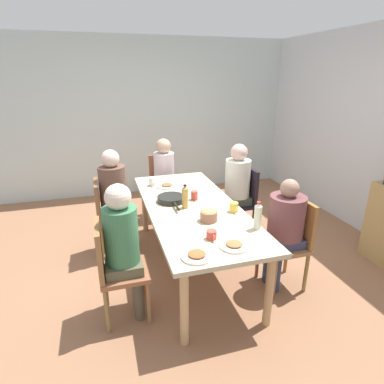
# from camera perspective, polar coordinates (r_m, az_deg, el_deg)

# --- Properties ---
(ground_plane) EXTENTS (6.22, 6.22, 0.00)m
(ground_plane) POSITION_cam_1_polar(r_m,az_deg,el_deg) (3.62, 0.00, -13.19)
(ground_plane) COLOR #916346
(wall_left) EXTENTS (0.12, 5.12, 2.60)m
(wall_left) POSITION_cam_1_polar(r_m,az_deg,el_deg) (5.65, -7.83, 13.07)
(wall_left) COLOR silver
(wall_left) RESTS_ON ground_plane
(dining_table) EXTENTS (2.23, 0.92, 0.73)m
(dining_table) POSITION_cam_1_polar(r_m,az_deg,el_deg) (3.30, 0.00, -3.61)
(dining_table) COLOR #BEAE8F
(dining_table) RESTS_ON ground_plane
(chair_0) EXTENTS (0.40, 0.40, 0.90)m
(chair_0) POSITION_cam_1_polar(r_m,az_deg,el_deg) (4.12, 9.04, -1.08)
(chair_0) COLOR black
(chair_0) RESTS_ON ground_plane
(person_0) EXTENTS (0.31, 0.31, 1.22)m
(person_0) POSITION_cam_1_polar(r_m,az_deg,el_deg) (4.01, 8.05, 1.76)
(person_0) COLOR #37364B
(person_0) RESTS_ON ground_plane
(chair_1) EXTENTS (0.40, 0.40, 0.90)m
(chair_1) POSITION_cam_1_polar(r_m,az_deg,el_deg) (4.71, -5.15, 1.85)
(chair_1) COLOR #8E5E42
(chair_1) RESTS_ON ground_plane
(person_1) EXTENTS (0.30, 0.30, 1.17)m
(person_1) POSITION_cam_1_polar(r_m,az_deg,el_deg) (4.57, -5.00, 3.81)
(person_1) COLOR #514B46
(person_1) RESTS_ON ground_plane
(chair_2) EXTENTS (0.40, 0.40, 0.90)m
(chair_2) POSITION_cam_1_polar(r_m,az_deg,el_deg) (3.76, -14.88, -3.72)
(chair_2) COLOR brown
(chair_2) RESTS_ON ground_plane
(person_2) EXTENTS (0.30, 0.30, 1.25)m
(person_2) POSITION_cam_1_polar(r_m,az_deg,el_deg) (3.68, -13.80, -0.30)
(person_2) COLOR #413C4A
(person_2) RESTS_ON ground_plane
(chair_3) EXTENTS (0.40, 0.40, 0.90)m
(chair_3) POSITION_cam_1_polar(r_m,az_deg,el_deg) (3.25, 17.42, -7.97)
(chair_3) COLOR olive
(chair_3) RESTS_ON ground_plane
(person_3) EXTENTS (0.34, 0.34, 1.12)m
(person_3) POSITION_cam_1_polar(r_m,az_deg,el_deg) (3.13, 16.36, -5.45)
(person_3) COLOR #2A334F
(person_3) RESTS_ON ground_plane
(chair_4) EXTENTS (0.40, 0.40, 0.90)m
(chair_4) POSITION_cam_1_polar(r_m,az_deg,el_deg) (2.77, -13.87, -12.85)
(chair_4) COLOR brown
(chair_4) RESTS_ON ground_plane
(person_4) EXTENTS (0.30, 0.30, 1.22)m
(person_4) POSITION_cam_1_polar(r_m,az_deg,el_deg) (2.66, -12.29, -8.71)
(person_4) COLOR brown
(person_4) RESTS_ON ground_plane
(plate_0) EXTENTS (0.24, 0.24, 0.04)m
(plate_0) POSITION_cam_1_polar(r_m,az_deg,el_deg) (2.54, 7.58, -9.45)
(plate_0) COLOR silver
(plate_0) RESTS_ON dining_table
(plate_1) EXTENTS (0.24, 0.24, 0.04)m
(plate_1) POSITION_cam_1_polar(r_m,az_deg,el_deg) (2.39, 0.87, -11.33)
(plate_1) COLOR silver
(plate_1) RESTS_ON dining_table
(plate_2) EXTENTS (0.24, 0.24, 0.04)m
(plate_2) POSITION_cam_1_polar(r_m,az_deg,el_deg) (3.83, -4.56, 1.15)
(plate_2) COLOR white
(plate_2) RESTS_ON dining_table
(bowl_0) EXTENTS (0.16, 0.16, 0.11)m
(bowl_0) POSITION_cam_1_polar(r_m,az_deg,el_deg) (2.93, 3.05, -4.17)
(bowl_0) COLOR #98644C
(bowl_0) RESTS_ON dining_table
(serving_pan) EXTENTS (0.47, 0.29, 0.06)m
(serving_pan) POSITION_cam_1_polar(r_m,az_deg,el_deg) (3.37, -3.74, -1.25)
(serving_pan) COLOR black
(serving_pan) RESTS_ON dining_table
(cup_0) EXTENTS (0.12, 0.08, 0.10)m
(cup_0) POSITION_cam_1_polar(r_m,az_deg,el_deg) (3.88, -7.16, 1.85)
(cup_0) COLOR white
(cup_0) RESTS_ON dining_table
(cup_1) EXTENTS (0.12, 0.09, 0.09)m
(cup_1) POSITION_cam_1_polar(r_m,az_deg,el_deg) (3.14, 7.55, -2.71)
(cup_1) COLOR #E6CA4D
(cup_1) RESTS_ON dining_table
(cup_2) EXTENTS (0.11, 0.07, 0.10)m
(cup_2) POSITION_cam_1_polar(r_m,az_deg,el_deg) (3.41, 0.44, -0.63)
(cup_2) COLOR #C44B3B
(cup_2) RESTS_ON dining_table
(cup_3) EXTENTS (0.12, 0.08, 0.07)m
(cup_3) POSITION_cam_1_polar(r_m,az_deg,el_deg) (2.63, 3.54, -7.70)
(cup_3) COLOR #CF4839
(cup_3) RESTS_ON dining_table
(bottle_0) EXTENTS (0.07, 0.07, 0.25)m
(bottle_0) POSITION_cam_1_polar(r_m,az_deg,el_deg) (3.18, -1.26, -0.90)
(bottle_0) COLOR gold
(bottle_0) RESTS_ON dining_table
(bottle_1) EXTENTS (0.07, 0.07, 0.25)m
(bottle_1) POSITION_cam_1_polar(r_m,az_deg,el_deg) (2.81, 11.77, -4.26)
(bottle_1) COLOR silver
(bottle_1) RESTS_ON dining_table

